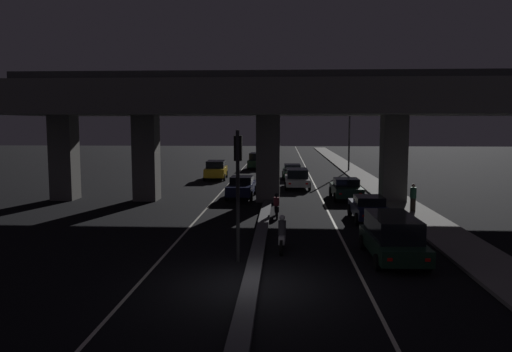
# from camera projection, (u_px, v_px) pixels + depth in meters

# --- Properties ---
(ground_plane) EXTENTS (200.00, 200.00, 0.00)m
(ground_plane) POSITION_uv_depth(u_px,v_px,m) (251.00, 286.00, 16.18)
(ground_plane) COLOR black
(lane_line_left_inner) EXTENTS (0.12, 126.00, 0.00)m
(lane_line_left_inner) POSITION_uv_depth(u_px,v_px,m) (237.00, 175.00, 51.14)
(lane_line_left_inner) COLOR beige
(lane_line_left_inner) RESTS_ON ground_plane
(lane_line_right_inner) EXTENTS (0.12, 126.00, 0.00)m
(lane_line_right_inner) POSITION_uv_depth(u_px,v_px,m) (310.00, 175.00, 50.73)
(lane_line_right_inner) COLOR beige
(lane_line_right_inner) RESTS_ON ground_plane
(median_divider) EXTENTS (0.56, 126.00, 0.21)m
(median_divider) POSITION_uv_depth(u_px,v_px,m) (273.00, 174.00, 50.92)
(median_divider) COLOR #4C4C51
(median_divider) RESTS_ON ground_plane
(sidewalk_right) EXTENTS (2.40, 126.00, 0.13)m
(sidewalk_right) POSITION_uv_depth(u_px,v_px,m) (371.00, 183.00, 43.50)
(sidewalk_right) COLOR gray
(sidewalk_right) RESTS_ON ground_plane
(elevated_overpass) EXTENTS (35.44, 10.08, 8.75)m
(elevated_overpass) POSITION_uv_depth(u_px,v_px,m) (265.00, 103.00, 33.17)
(elevated_overpass) COLOR slate
(elevated_overpass) RESTS_ON ground_plane
(traffic_light_left_of_median) EXTENTS (0.30, 0.49, 5.00)m
(traffic_light_left_of_median) POSITION_uv_depth(u_px,v_px,m) (238.00, 173.00, 18.72)
(traffic_light_left_of_median) COLOR black
(traffic_light_left_of_median) RESTS_ON ground_plane
(street_lamp) EXTENTS (2.86, 0.32, 7.20)m
(street_lamp) POSITION_uv_depth(u_px,v_px,m) (345.00, 132.00, 54.08)
(street_lamp) COLOR #2D2D30
(street_lamp) RESTS_ON ground_plane
(car_dark_green_lead) EXTENTS (2.04, 4.70, 1.69)m
(car_dark_green_lead) POSITION_uv_depth(u_px,v_px,m) (393.00, 236.00, 19.30)
(car_dark_green_lead) COLOR black
(car_dark_green_lead) RESTS_ON ground_plane
(car_dark_blue_second) EXTENTS (1.85, 4.25, 1.35)m
(car_dark_blue_second) POSITION_uv_depth(u_px,v_px,m) (369.00, 208.00, 26.97)
(car_dark_blue_second) COLOR #141938
(car_dark_blue_second) RESTS_ON ground_plane
(car_dark_green_third) EXTENTS (2.04, 4.44, 1.46)m
(car_dark_green_third) POSITION_uv_depth(u_px,v_px,m) (346.00, 188.00, 34.62)
(car_dark_green_third) COLOR black
(car_dark_green_third) RESTS_ON ground_plane
(car_white_fourth) EXTENTS (2.07, 4.59, 1.57)m
(car_white_fourth) POSITION_uv_depth(u_px,v_px,m) (297.00, 178.00, 40.52)
(car_white_fourth) COLOR silver
(car_white_fourth) RESTS_ON ground_plane
(car_dark_green_fifth) EXTENTS (1.91, 4.28, 1.41)m
(car_dark_green_fifth) POSITION_uv_depth(u_px,v_px,m) (292.00, 171.00, 47.15)
(car_dark_green_fifth) COLOR black
(car_dark_green_fifth) RESTS_ON ground_plane
(car_dark_blue_lead_oncoming) EXTENTS (1.97, 4.86, 1.51)m
(car_dark_blue_lead_oncoming) POSITION_uv_depth(u_px,v_px,m) (242.00, 187.00, 35.29)
(car_dark_blue_lead_oncoming) COLOR #141938
(car_dark_blue_lead_oncoming) RESTS_ON ground_plane
(car_taxi_yellow_second_oncoming) EXTENTS (2.15, 4.56, 1.75)m
(car_taxi_yellow_second_oncoming) POSITION_uv_depth(u_px,v_px,m) (216.00, 170.00, 46.96)
(car_taxi_yellow_second_oncoming) COLOR gold
(car_taxi_yellow_second_oncoming) RESTS_ON ground_plane
(car_dark_green_third_oncoming) EXTENTS (2.16, 4.55, 1.85)m
(car_dark_green_third_oncoming) POSITION_uv_depth(u_px,v_px,m) (257.00, 161.00, 57.69)
(car_dark_green_third_oncoming) COLOR black
(car_dark_green_third_oncoming) RESTS_ON ground_plane
(motorcycle_white_filtering_near) EXTENTS (0.34, 1.89, 1.52)m
(motorcycle_white_filtering_near) POSITION_uv_depth(u_px,v_px,m) (282.00, 236.00, 20.45)
(motorcycle_white_filtering_near) COLOR black
(motorcycle_white_filtering_near) RESTS_ON ground_plane
(motorcycle_black_filtering_mid) EXTENTS (0.34, 1.79, 1.37)m
(motorcycle_black_filtering_mid) POSITION_uv_depth(u_px,v_px,m) (276.00, 207.00, 27.86)
(motorcycle_black_filtering_mid) COLOR black
(motorcycle_black_filtering_mid) RESTS_ON ground_plane
(pedestrian_on_sidewalk) EXTENTS (0.37, 0.37, 1.60)m
(pedestrian_on_sidewalk) POSITION_uv_depth(u_px,v_px,m) (413.00, 198.00, 29.11)
(pedestrian_on_sidewalk) COLOR #2D261E
(pedestrian_on_sidewalk) RESTS_ON sidewalk_right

